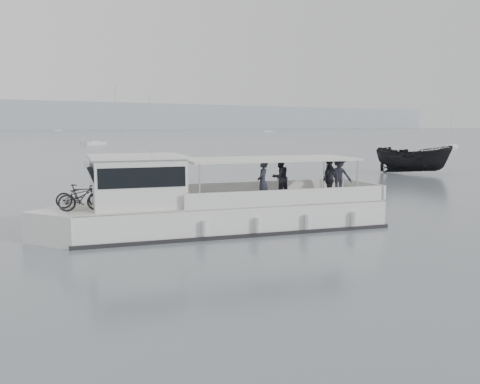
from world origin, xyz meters
TOP-DOWN VIEW (x-y plane):
  - ground at (0.00, 0.00)m, footprint 1400.00×1400.00m
  - tour_boat at (-4.00, 0.71)m, footprint 14.93×7.13m
  - dark_motorboat at (25.97, 12.94)m, footprint 5.46×7.24m

SIDE VIEW (x-z plane):
  - ground at x=0.00m, z-range 0.00..0.00m
  - tour_boat at x=-4.00m, z-range -2.11..4.17m
  - dark_motorboat at x=25.97m, z-range 0.00..2.64m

